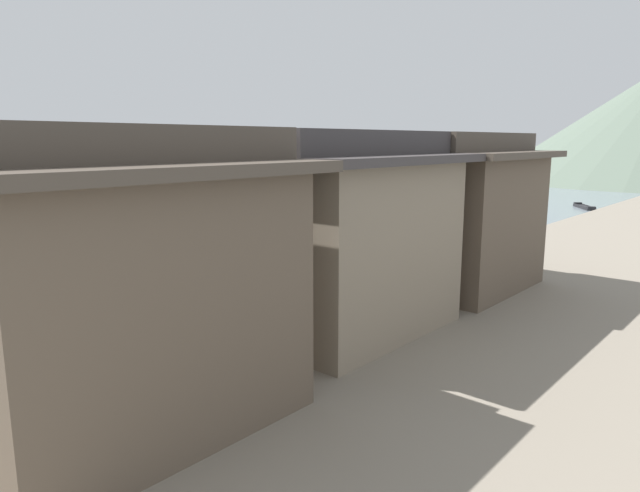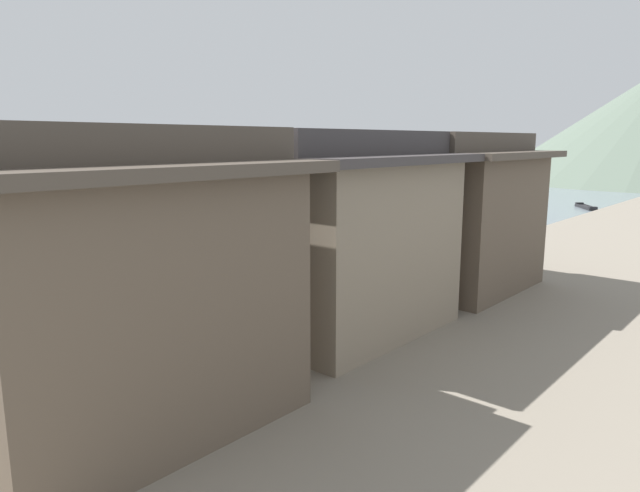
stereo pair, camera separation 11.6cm
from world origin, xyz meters
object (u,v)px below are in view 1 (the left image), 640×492
object	(u,v)px
house_waterfront_tall	(465,213)
mooring_post_dock_far	(391,268)
boat_moored_far	(343,276)
boat_midriver_drifting	(472,243)
mooring_post_dock_mid	(288,295)
boat_moored_third	(376,251)
house_waterfront_second	(353,235)
house_waterfront_nearest	(127,284)
boat_moored_nearest	(584,207)
boat_moored_second	(398,217)
mooring_post_dock_near	(68,359)

from	to	relation	value
house_waterfront_tall	mooring_post_dock_far	bearing A→B (deg)	-173.40
house_waterfront_tall	boat_moored_far	bearing A→B (deg)	-176.39
boat_midriver_drifting	mooring_post_dock_mid	xyz separation A→B (m)	(2.11, -18.58, 0.95)
boat_moored_third	house_waterfront_second	bearing A→B (deg)	-57.42
house_waterfront_nearest	mooring_post_dock_far	world-z (taller)	house_waterfront_nearest
boat_moored_nearest	boat_moored_second	xyz separation A→B (m)	(-9.02, -18.77, 0.10)
boat_moored_far	house_waterfront_nearest	distance (m)	16.08
boat_moored_nearest	boat_moored_far	xyz separation A→B (m)	(0.18, -37.48, 0.03)
house_waterfront_tall	mooring_post_dock_mid	world-z (taller)	house_waterfront_tall
boat_moored_far	mooring_post_dock_near	xyz separation A→B (m)	(2.73, -14.35, 0.94)
house_waterfront_nearest	house_waterfront_second	world-z (taller)	same
mooring_post_dock_near	mooring_post_dock_mid	size ratio (longest dim) A/B	1.03
boat_moored_third	mooring_post_dock_far	distance (m)	7.62
boat_moored_nearest	house_waterfront_nearest	world-z (taller)	house_waterfront_nearest
boat_moored_far	mooring_post_dock_near	bearing A→B (deg)	-79.22
boat_moored_second	boat_moored_third	distance (m)	14.72
boat_moored_third	mooring_post_dock_mid	distance (m)	13.21
mooring_post_dock_mid	mooring_post_dock_far	distance (m)	6.47
boat_moored_second	house_waterfront_second	bearing A→B (deg)	-59.48
house_waterfront_second	house_waterfront_nearest	bearing A→B (deg)	-88.47
mooring_post_dock_mid	mooring_post_dock_far	bearing A→B (deg)	90.00
boat_moored_third	mooring_post_dock_mid	xyz separation A→B (m)	(4.93, -12.23, 0.87)
boat_moored_far	house_waterfront_tall	distance (m)	6.87
house_waterfront_nearest	mooring_post_dock_mid	world-z (taller)	house_waterfront_nearest
boat_moored_second	house_waterfront_second	distance (m)	29.79
boat_moored_far	house_waterfront_second	bearing A→B (deg)	-49.38
house_waterfront_tall	boat_midriver_drifting	bearing A→B (deg)	114.34
boat_moored_second	mooring_post_dock_near	world-z (taller)	mooring_post_dock_near
mooring_post_dock_mid	boat_moored_nearest	bearing A→B (deg)	93.80
house_waterfront_second	mooring_post_dock_mid	size ratio (longest dim) A/B	7.52
boat_moored_second	boat_moored_third	world-z (taller)	boat_moored_second
boat_midriver_drifting	house_waterfront_second	xyz separation A→B (m)	(5.20, -18.91, 3.47)
boat_moored_second	boat_moored_third	bearing A→B (deg)	-61.57
boat_moored_nearest	boat_moored_far	world-z (taller)	boat_moored_far
house_waterfront_second	mooring_post_dock_near	distance (m)	8.54
boat_moored_second	house_waterfront_second	size ratio (longest dim) A/B	0.73
boat_moored_second	house_waterfront_second	world-z (taller)	house_waterfront_second
boat_moored_third	house_waterfront_nearest	bearing A→B (deg)	-67.90
boat_moored_far	house_waterfront_nearest	bearing A→B (deg)	-67.42
boat_moored_far	house_waterfront_nearest	xyz separation A→B (m)	(6.03, -14.50, 3.45)
mooring_post_dock_near	house_waterfront_nearest	bearing A→B (deg)	-2.57
boat_moored_second	mooring_post_dock_far	bearing A→B (deg)	-57.45
boat_moored_second	boat_midriver_drifting	world-z (taller)	boat_moored_second
mooring_post_dock_mid	mooring_post_dock_near	bearing A→B (deg)	-90.00
mooring_post_dock_mid	boat_moored_second	bearing A→B (deg)	115.38
boat_moored_far	boat_moored_second	bearing A→B (deg)	116.20
boat_moored_third	mooring_post_dock_near	xyz separation A→B (m)	(4.93, -20.12, 0.88)
mooring_post_dock_near	boat_moored_far	bearing A→B (deg)	100.78
house_waterfront_second	mooring_post_dock_near	xyz separation A→B (m)	(-3.09, -7.56, -2.51)
boat_moored_nearest	boat_moored_second	distance (m)	20.83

